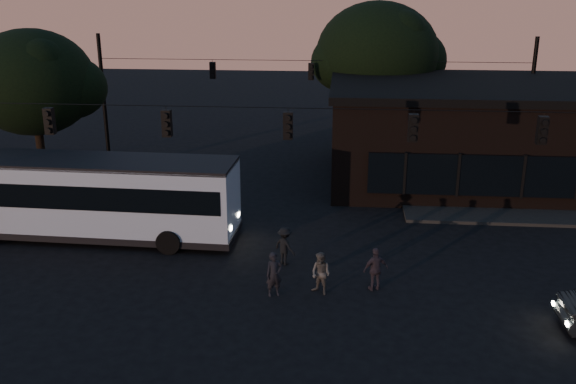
# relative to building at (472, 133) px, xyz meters

# --- Properties ---
(ground) EXTENTS (120.00, 120.00, 0.00)m
(ground) POSITION_rel_building_xyz_m (-9.00, -15.97, -2.71)
(ground) COLOR black
(ground) RESTS_ON ground
(sidewalk_far_right) EXTENTS (14.00, 10.00, 0.15)m
(sidewalk_far_right) POSITION_rel_building_xyz_m (3.00, -1.97, -2.63)
(sidewalk_far_right) COLOR black
(sidewalk_far_right) RESTS_ON ground
(sidewalk_far_left) EXTENTS (14.00, 10.00, 0.15)m
(sidewalk_far_left) POSITION_rel_building_xyz_m (-23.00, -1.97, -2.63)
(sidewalk_far_left) COLOR black
(sidewalk_far_left) RESTS_ON ground
(building) EXTENTS (15.40, 10.41, 5.40)m
(building) POSITION_rel_building_xyz_m (0.00, 0.00, 0.00)
(building) COLOR black
(building) RESTS_ON ground
(tree_behind) EXTENTS (7.60, 7.60, 9.43)m
(tree_behind) POSITION_rel_building_xyz_m (-5.00, 6.03, 3.48)
(tree_behind) COLOR black
(tree_behind) RESTS_ON ground
(tree_left) EXTENTS (6.40, 6.40, 8.30)m
(tree_left) POSITION_rel_building_xyz_m (-23.00, -2.97, 2.86)
(tree_left) COLOR black
(tree_left) RESTS_ON ground
(signal_rig_near) EXTENTS (26.24, 0.30, 7.50)m
(signal_rig_near) POSITION_rel_building_xyz_m (-9.00, -11.97, 1.74)
(signal_rig_near) COLOR black
(signal_rig_near) RESTS_ON ground
(signal_rig_far) EXTENTS (26.24, 0.30, 7.50)m
(signal_rig_far) POSITION_rel_building_xyz_m (-9.00, 4.03, 1.50)
(signal_rig_far) COLOR black
(signal_rig_far) RESTS_ON ground
(bus) EXTENTS (12.45, 3.38, 3.48)m
(bus) POSITION_rel_building_xyz_m (-17.54, -9.82, -0.75)
(bus) COLOR #A1B4CC
(bus) RESTS_ON ground
(pedestrian_a) EXTENTS (0.70, 0.59, 1.62)m
(pedestrian_a) POSITION_rel_building_xyz_m (-9.26, -14.55, -1.90)
(pedestrian_a) COLOR black
(pedestrian_a) RESTS_ON ground
(pedestrian_b) EXTENTS (0.95, 0.91, 1.55)m
(pedestrian_b) POSITION_rel_building_xyz_m (-7.64, -14.27, -1.93)
(pedestrian_b) COLOR #4B4945
(pedestrian_b) RESTS_ON ground
(pedestrian_c) EXTENTS (1.02, 0.74, 1.61)m
(pedestrian_c) POSITION_rel_building_xyz_m (-5.71, -13.81, -1.90)
(pedestrian_c) COLOR #2E272F
(pedestrian_c) RESTS_ON ground
(pedestrian_d) EXTENTS (1.13, 1.07, 1.54)m
(pedestrian_d) POSITION_rel_building_xyz_m (-9.12, -11.92, -1.94)
(pedestrian_d) COLOR black
(pedestrian_d) RESTS_ON ground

